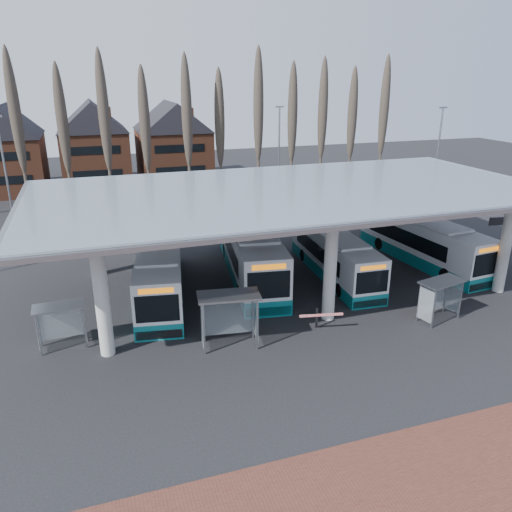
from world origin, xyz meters
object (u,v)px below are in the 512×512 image
object	(u,v)px
shelter_0	(60,316)
shelter_1	(229,307)
bus_2	(334,255)
shelter_2	(439,291)
bus_1	(250,251)
bus_3	(422,241)
bus_0	(160,271)

from	to	relation	value
shelter_0	shelter_1	world-z (taller)	shelter_1
bus_2	shelter_2	world-z (taller)	bus_2
bus_2	shelter_1	world-z (taller)	bus_2
bus_1	shelter_1	size ratio (longest dim) A/B	4.07
shelter_0	shelter_1	distance (m)	8.40
bus_1	shelter_0	size ratio (longest dim) A/B	5.26
bus_2	bus_1	bearing A→B (deg)	165.48
shelter_1	shelter_2	xyz separation A→B (m)	(11.81, -1.02, -0.34)
bus_1	shelter_0	xyz separation A→B (m)	(-11.91, -6.12, -0.03)
bus_1	shelter_0	distance (m)	13.39
bus_3	shelter_1	distance (m)	18.17
bus_2	shelter_0	distance (m)	17.89
shelter_2	bus_0	bearing A→B (deg)	136.58
bus_0	bus_1	world-z (taller)	bus_1
bus_1	shelter_2	distance (m)	12.47
shelter_0	bus_1	bearing A→B (deg)	25.25
bus_0	shelter_2	world-z (taller)	bus_0
shelter_2	bus_1	bearing A→B (deg)	116.66
shelter_2	bus_2	bearing A→B (deg)	94.70
shelter_1	shelter_2	distance (m)	11.86
bus_1	shelter_0	bearing A→B (deg)	-144.10
bus_3	bus_0	bearing A→B (deg)	174.54
bus_0	bus_1	bearing A→B (deg)	20.85
bus_3	bus_1	bearing A→B (deg)	168.76
shelter_0	shelter_2	bearing A→B (deg)	-12.06
bus_3	bus_2	bearing A→B (deg)	178.04
bus_0	shelter_0	bearing A→B (deg)	-129.56
shelter_1	shelter_2	bearing A→B (deg)	3.40
bus_3	shelter_1	size ratio (longest dim) A/B	3.66
bus_2	bus_3	distance (m)	7.32
bus_0	bus_3	distance (m)	18.99
shelter_1	shelter_0	bearing A→B (deg)	170.88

